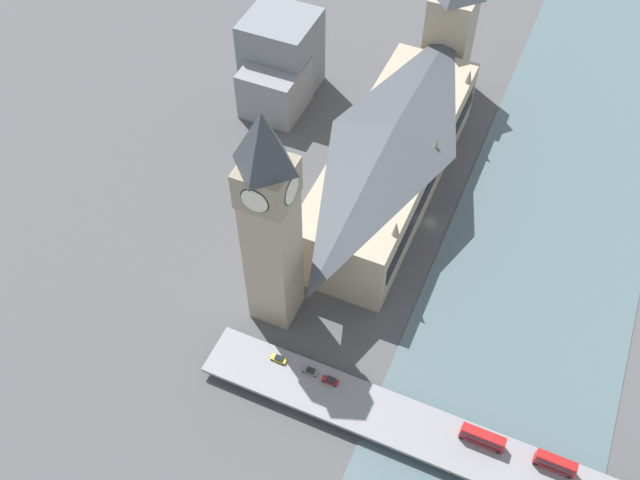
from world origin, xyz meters
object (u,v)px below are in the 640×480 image
Objects in this scene: car_northbound_mid at (330,380)px; car_southbound_lead at (310,371)px; clock_tower at (270,219)px; victoria_tower at (449,35)px; double_decker_bus_mid at (483,438)px; double_decker_bus_rear at (555,463)px; road_bridge at (481,456)px; car_northbound_tail at (279,359)px; parliament_hall at (391,160)px.

car_southbound_lead is at bearing -4.06° from car_northbound_mid.
clock_tower is 1.49× the size of victoria_tower.
car_northbound_mid is at bearing -0.27° from double_decker_bus_mid.
road_bridge is at bearing 12.70° from double_decker_bus_rear.
car_northbound_tail is (74.80, 0.16, -1.98)m from double_decker_bus_rear.
double_decker_bus_rear reaches higher than car_northbound_tail.
clock_tower reaches higher than car_northbound_mid.
road_bridge is 48.73m from car_southbound_lead.
double_decker_bus_mid is 2.62× the size of car_southbound_lead.
clock_tower is at bearing -43.46° from car_southbound_lead.
double_decker_bus_mid is at bearing 179.42° from car_northbound_tail.
car_northbound_tail is at bearing 117.52° from clock_tower.
car_southbound_lead is (-18.58, 17.60, -35.44)m from clock_tower.
parliament_hall is 75.45m from car_northbound_tail.
double_decker_bus_mid reaches higher than car_southbound_lead.
victoria_tower is (0.06, -58.82, 9.09)m from parliament_hall.
victoria_tower is 11.69× the size of car_southbound_lead.
double_decker_bus_rear is 2.29× the size of car_northbound_tail.
clock_tower is 17.39× the size of car_southbound_lead.
clock_tower is at bearing -62.48° from car_northbound_tail.
car_northbound_tail is (56.78, -0.57, -1.95)m from double_decker_bus_mid.
victoria_tower reaches higher than double_decker_bus_mid.
double_decker_bus_mid is at bearing 111.38° from victoria_tower.
car_southbound_lead is at bearing 92.20° from victoria_tower.
parliament_hall is 75.45m from car_southbound_lead.
victoria_tower is 5.02× the size of double_decker_bus_rear.
double_decker_bus_rear is 2.31× the size of car_northbound_mid.
parliament_hall is at bearing -55.62° from road_bridge.
parliament_hall is 76.51m from car_northbound_mid.
car_northbound_mid is 1.01× the size of car_southbound_lead.
clock_tower reaches higher than double_decker_bus_rear.
road_bridge is 15.12× the size of double_decker_bus_rear.
road_bridge is at bearing 175.61° from car_northbound_mid.
car_northbound_tail is (4.31, 74.74, -9.38)m from parliament_hall.
car_northbound_mid is at bearing -4.39° from road_bridge.
clock_tower is at bearing -17.60° from road_bridge.
parliament_hall is 64.18m from clock_tower.
road_bridge is at bearing 175.66° from car_southbound_lead.
car_northbound_tail is at bearing -1.40° from car_northbound_mid.
parliament_hall is 21.79× the size of car_southbound_lead.
clock_tower is 40.64m from car_northbound_tail.
road_bridge is 58.07m from car_northbound_tail.
clock_tower is (13.52, 57.08, 26.05)m from parliament_hall.
victoria_tower is at bearing -68.63° from road_bridge.
double_decker_bus_mid is at bearing 164.55° from clock_tower.
clock_tower is 79.54m from road_bridge.
parliament_hall reaches higher than car_southbound_lead.
car_northbound_tail is (15.41, -0.38, -0.01)m from car_northbound_mid.
car_northbound_mid is at bearing 0.52° from double_decker_bus_rear.
double_decker_bus_rear is at bearing -179.91° from car_southbound_lead.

